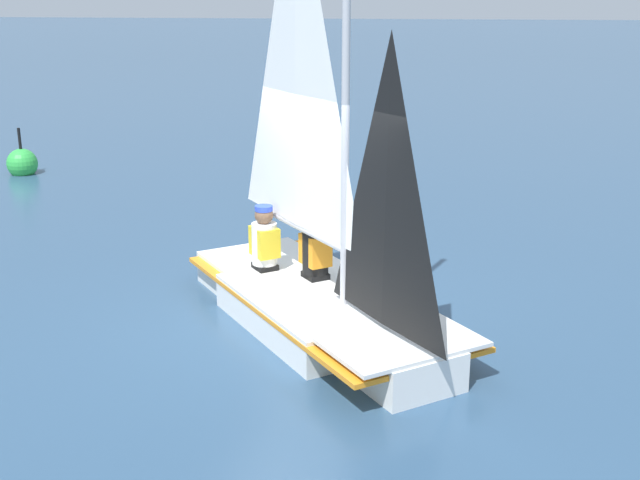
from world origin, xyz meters
TOP-DOWN VIEW (x-y plane):
  - ground_plane at (0.00, 0.00)m, footprint 260.00×260.00m
  - sailboat_main at (0.02, -0.02)m, footprint 3.74×4.06m
  - sailor_helm at (0.14, -0.45)m, footprint 0.42×0.43m
  - sailor_crew at (0.79, -0.66)m, footprint 0.42×0.43m
  - buoy_marker at (7.46, -6.71)m, footprint 0.62×0.62m

SIDE VIEW (x-z plane):
  - ground_plane at x=0.00m, z-range 0.00..0.00m
  - buoy_marker at x=7.46m, z-range -0.30..0.74m
  - sailor_helm at x=0.14m, z-range 0.05..1.21m
  - sailor_crew at x=0.79m, z-range 0.05..1.21m
  - sailboat_main at x=0.02m, z-range -1.86..3.20m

